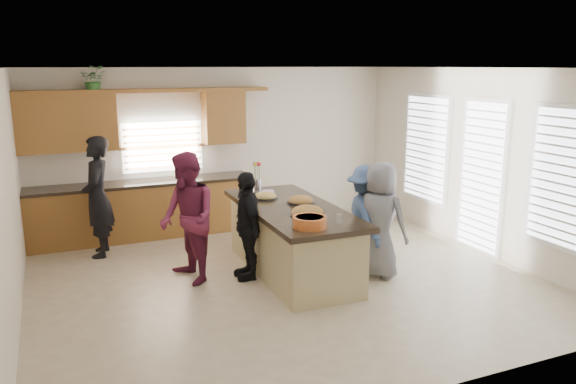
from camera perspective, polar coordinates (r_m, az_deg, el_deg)
name	(u,v)px	position (r m, az deg, el deg)	size (l,w,h in m)	color
floor	(284,279)	(7.72, -0.40, -8.78)	(6.50, 6.50, 0.00)	beige
room_shell	(284,139)	(7.24, -0.42, 5.36)	(6.52, 6.02, 2.81)	silver
back_cabinetry	(139,184)	(9.63, -14.91, 0.82)	(4.08, 0.66, 2.46)	olive
right_wall_glazing	(484,167)	(8.96, 19.30, 2.46)	(0.06, 4.00, 2.25)	white
island	(292,241)	(7.79, 0.41, -5.03)	(1.20, 2.72, 0.95)	tan
platter_front	(308,213)	(7.22, 2.02, -2.14)	(0.48, 0.48, 0.19)	black
platter_mid	(301,201)	(7.85, 1.31, -0.92)	(0.39, 0.39, 0.16)	black
platter_back	(266,197)	(8.11, -2.28, -0.48)	(0.35, 0.35, 0.14)	black
salad_bowl	(310,221)	(6.67, 2.21, -2.99)	(0.41, 0.41, 0.13)	#CF6125
clear_cup	(339,218)	(6.89, 5.24, -2.69)	(0.08, 0.08, 0.11)	white
plate_stack	(268,193)	(8.37, -2.05, -0.06)	(0.19, 0.19, 0.06)	#B698DD
flower_vase	(257,175)	(8.73, -3.14, 1.72)	(0.14, 0.14, 0.42)	silver
potted_plant	(94,79)	(9.47, -19.13, 10.75)	(0.39, 0.33, 0.43)	#398033
woman_left_back	(98,197)	(8.86, -18.78, -0.47)	(0.66, 0.44, 1.82)	black
woman_left_mid	(188,218)	(7.47, -10.15, -2.66)	(0.85, 0.66, 1.75)	maroon
woman_left_front	(247,225)	(7.55, -4.18, -3.40)	(0.86, 0.36, 1.47)	black
woman_right_back	(366,218)	(7.90, 7.90, -2.67)	(0.97, 0.56, 1.50)	#38507A
woman_right_front	(380,220)	(7.68, 9.32, -2.81)	(0.78, 0.51, 1.59)	slate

